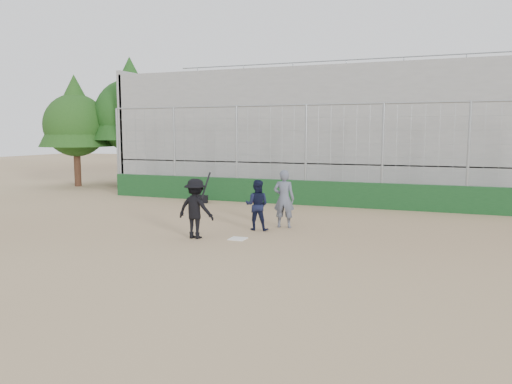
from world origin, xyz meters
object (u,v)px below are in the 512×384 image
(catcher_crouched, at_px, (257,213))
(umpire, at_px, (284,202))
(batter_at_plate, at_px, (196,209))
(equipment_bag, at_px, (199,199))

(catcher_crouched, distance_m, umpire, 0.99)
(batter_at_plate, xyz_separation_m, equipment_bag, (-3.14, 6.26, -0.67))
(equipment_bag, bearing_deg, catcher_crouched, -46.84)
(batter_at_plate, relative_size, equipment_bag, 2.33)
(batter_at_plate, height_order, equipment_bag, batter_at_plate)
(umpire, height_order, equipment_bag, umpire)
(equipment_bag, bearing_deg, batter_at_plate, -63.36)
(catcher_crouched, height_order, equipment_bag, catcher_crouched)
(catcher_crouched, xyz_separation_m, equipment_bag, (-4.33, 4.61, -0.36))
(catcher_crouched, relative_size, umpire, 0.65)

